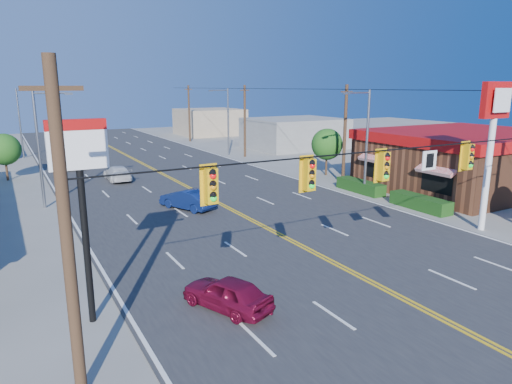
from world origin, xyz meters
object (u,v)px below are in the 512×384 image
car_blue (187,200)px  car_silver (75,163)px  pizza_hut_sign (80,180)px  signal_span (404,178)px  kfc_pylon (493,127)px  kfc (464,159)px  car_white (118,174)px  car_magenta (227,294)px

car_blue → car_silver: size_ratio=0.95×
pizza_hut_sign → car_blue: 15.89m
signal_span → car_silver: bearing=100.2°
pizza_hut_sign → car_silver: 33.94m
kfc_pylon → car_blue: (-13.52, 12.66, -5.36)m
kfc → pizza_hut_sign: size_ratio=2.38×
kfc → car_white: kfc is taller
kfc_pylon → car_white: (-15.43, 24.88, -5.39)m
car_white → car_blue: bearing=99.4°
pizza_hut_sign → car_blue: size_ratio=1.65×
signal_span → car_magenta: (-6.29, 2.37, -4.26)m
signal_span → kfc: bearing=30.9°
car_white → car_silver: size_ratio=1.03×
signal_span → kfc_pylon: size_ratio=2.86×
car_blue → car_magenta: bearing=50.3°
kfc_pylon → signal_span: bearing=-160.2°
kfc_pylon → car_magenta: 18.31m
car_magenta → kfc: bearing=177.2°
kfc_pylon → car_white: 29.76m
pizza_hut_sign → car_white: bearing=75.2°
car_magenta → car_blue: 14.81m
kfc_pylon → car_magenta: bearing=-174.6°
signal_span → kfc_pylon: bearing=19.8°
kfc_pylon → car_blue: kfc_pylon is taller
kfc → pizza_hut_sign: bearing=-165.5°
kfc → car_silver: (-26.72, 25.36, -1.78)m
signal_span → kfc: 23.47m
signal_span → car_blue: (-2.40, 16.66, -4.20)m
kfc → car_blue: bearing=168.3°
signal_span → car_blue: bearing=98.2°
kfc_pylon → pizza_hut_sign: size_ratio=1.24×
kfc → kfc_pylon: kfc_pylon is taller
car_magenta → pizza_hut_sign: bearing=-42.4°
car_blue → kfc: bearing=143.8°
kfc_pylon → car_silver: 38.21m
car_white → pizza_hut_sign: bearing=75.7°
kfc_pylon → car_blue: bearing=136.9°
kfc → car_blue: kfc is taller
kfc → pizza_hut_sign: (-30.90, -8.00, 2.80)m
pizza_hut_sign → car_magenta: 6.67m
car_blue → car_silver: bearing=-102.7°
pizza_hut_sign → car_magenta: pizza_hut_sign is taller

